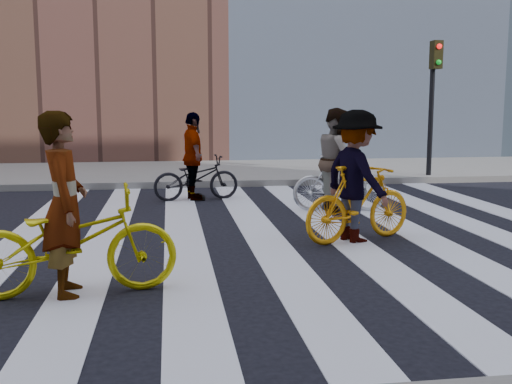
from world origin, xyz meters
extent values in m
plane|color=black|center=(0.00, 0.00, 0.00)|extent=(100.00, 100.00, 0.00)
cube|color=gray|center=(0.00, 7.50, 0.07)|extent=(100.00, 5.00, 0.15)
cube|color=silver|center=(-3.85, 0.00, 0.01)|extent=(0.55, 10.00, 0.01)
cube|color=silver|center=(-2.75, 0.00, 0.01)|extent=(0.55, 10.00, 0.01)
cube|color=silver|center=(-1.65, 0.00, 0.01)|extent=(0.55, 10.00, 0.01)
cube|color=silver|center=(-0.55, 0.00, 0.01)|extent=(0.55, 10.00, 0.01)
cube|color=silver|center=(0.55, 0.00, 0.01)|extent=(0.55, 10.00, 0.01)
cube|color=silver|center=(1.65, 0.00, 0.01)|extent=(0.55, 10.00, 0.01)
cube|color=silver|center=(2.75, 0.00, 0.01)|extent=(0.55, 10.00, 0.01)
cylinder|color=black|center=(4.40, 5.40, 1.60)|extent=(0.12, 0.12, 3.20)
cube|color=black|center=(4.40, 5.25, 3.00)|extent=(0.22, 0.28, 0.65)
sphere|color=red|center=(4.40, 5.10, 3.18)|extent=(0.12, 0.12, 0.12)
sphere|color=#0CCC26|center=(4.40, 5.10, 2.82)|extent=(0.12, 0.12, 0.12)
imported|color=yellow|center=(-2.79, -2.45, 0.53)|extent=(2.08, 0.92, 1.06)
imported|color=silver|center=(1.09, 1.68, 0.49)|extent=(1.68, 0.69, 0.98)
imported|color=#FF9F0E|center=(0.69, -0.61, 0.52)|extent=(1.79, 1.08, 1.04)
imported|color=black|center=(-1.33, 3.27, 0.44)|extent=(1.73, 0.85, 0.87)
imported|color=slate|center=(-2.84, -2.45, 0.89)|extent=(0.50, 0.69, 1.78)
imported|color=slate|center=(1.04, 1.68, 0.90)|extent=(0.80, 0.96, 1.79)
imported|color=slate|center=(0.64, -0.61, 0.89)|extent=(1.03, 1.31, 1.78)
imported|color=slate|center=(-1.38, 3.27, 0.85)|extent=(0.58, 1.05, 1.70)
camera|label=1|loc=(-1.84, -8.30, 1.83)|focal=42.00mm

